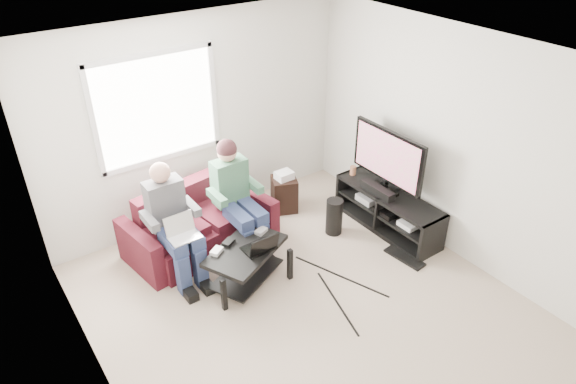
{
  "coord_description": "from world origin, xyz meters",
  "views": [
    {
      "loc": [
        -2.44,
        -3.06,
        3.82
      ],
      "look_at": [
        0.16,
        0.6,
        1.07
      ],
      "focal_mm": 32.0,
      "sensor_mm": 36.0,
      "label": 1
    }
  ],
  "objects_px": {
    "sofa": "(198,226)",
    "tv_stand": "(387,212)",
    "coffee_table": "(246,257)",
    "tv": "(388,158)",
    "end_table": "(284,193)",
    "subwoofer": "(334,217)"
  },
  "relations": [
    {
      "from": "sofa",
      "to": "tv_stand",
      "type": "bearing_deg",
      "value": -25.7
    },
    {
      "from": "subwoofer",
      "to": "end_table",
      "type": "bearing_deg",
      "value": 104.16
    },
    {
      "from": "coffee_table",
      "to": "tv_stand",
      "type": "xyz_separation_m",
      "value": [
        1.99,
        -0.16,
        -0.1
      ]
    },
    {
      "from": "coffee_table",
      "to": "tv_stand",
      "type": "relative_size",
      "value": 0.69
    },
    {
      "from": "sofa",
      "to": "tv",
      "type": "xyz_separation_m",
      "value": [
        2.12,
        -0.92,
        0.67
      ]
    },
    {
      "from": "tv",
      "to": "tv_stand",
      "type": "bearing_deg",
      "value": -88.53
    },
    {
      "from": "coffee_table",
      "to": "tv",
      "type": "relative_size",
      "value": 0.94
    },
    {
      "from": "sofa",
      "to": "end_table",
      "type": "distance_m",
      "value": 1.31
    },
    {
      "from": "coffee_table",
      "to": "tv",
      "type": "height_order",
      "value": "tv"
    },
    {
      "from": "coffee_table",
      "to": "tv_stand",
      "type": "distance_m",
      "value": 2.0
    },
    {
      "from": "sofa",
      "to": "coffee_table",
      "type": "distance_m",
      "value": 0.88
    },
    {
      "from": "sofa",
      "to": "subwoofer",
      "type": "relative_size",
      "value": 3.73
    },
    {
      "from": "sofa",
      "to": "coffee_table",
      "type": "height_order",
      "value": "sofa"
    },
    {
      "from": "subwoofer",
      "to": "end_table",
      "type": "distance_m",
      "value": 0.82
    },
    {
      "from": "sofa",
      "to": "tv_stand",
      "type": "relative_size",
      "value": 1.17
    },
    {
      "from": "coffee_table",
      "to": "sofa",
      "type": "bearing_deg",
      "value": 98.72
    },
    {
      "from": "subwoofer",
      "to": "end_table",
      "type": "height_order",
      "value": "end_table"
    },
    {
      "from": "tv_stand",
      "to": "end_table",
      "type": "bearing_deg",
      "value": 126.6
    },
    {
      "from": "sofa",
      "to": "coffee_table",
      "type": "xyz_separation_m",
      "value": [
        0.13,
        -0.87,
        0.03
      ]
    },
    {
      "from": "subwoofer",
      "to": "tv",
      "type": "bearing_deg",
      "value": -18.65
    },
    {
      "from": "coffee_table",
      "to": "end_table",
      "type": "height_order",
      "value": "end_table"
    },
    {
      "from": "tv",
      "to": "sofa",
      "type": "bearing_deg",
      "value": 156.51
    }
  ]
}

